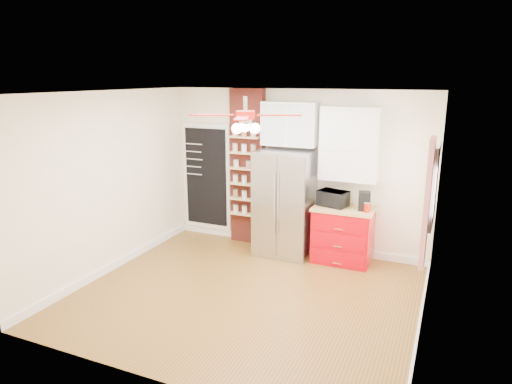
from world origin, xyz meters
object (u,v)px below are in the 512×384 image
at_px(coffee_maker, 364,201).
at_px(toaster_oven, 333,198).
at_px(red_cabinet, 343,234).
at_px(ceiling_fan, 245,115).
at_px(canister_left, 367,208).
at_px(fridge, 285,203).
at_px(pantry_jar_oats, 236,164).

bearing_deg(coffee_maker, toaster_oven, 164.00).
bearing_deg(red_cabinet, coffee_maker, -5.32).
xyz_separation_m(ceiling_fan, canister_left, (1.29, 1.56, -1.45)).
height_order(ceiling_fan, coffee_maker, ceiling_fan).
distance_m(fridge, canister_left, 1.35).
xyz_separation_m(toaster_oven, pantry_jar_oats, (-1.73, 0.09, 0.41)).
relative_size(coffee_maker, canister_left, 2.08).
bearing_deg(fridge, pantry_jar_oats, 171.27).
height_order(fridge, pantry_jar_oats, fridge).
height_order(canister_left, pantry_jar_oats, pantry_jar_oats).
xyz_separation_m(ceiling_fan, toaster_oven, (0.73, 1.68, -1.40)).
height_order(red_cabinet, pantry_jar_oats, pantry_jar_oats).
bearing_deg(pantry_jar_oats, fridge, -8.73).
xyz_separation_m(fridge, ceiling_fan, (0.05, -1.63, 1.55)).
distance_m(coffee_maker, pantry_jar_oats, 2.27).
height_order(toaster_oven, canister_left, toaster_oven).
height_order(fridge, red_cabinet, fridge).
height_order(coffee_maker, canister_left, coffee_maker).
bearing_deg(red_cabinet, fridge, -177.05).
height_order(fridge, coffee_maker, fridge).
bearing_deg(pantry_jar_oats, ceiling_fan, -60.61).
height_order(ceiling_fan, toaster_oven, ceiling_fan).
distance_m(red_cabinet, toaster_oven, 0.60).
bearing_deg(fridge, red_cabinet, 2.95).
relative_size(ceiling_fan, toaster_oven, 3.11).
bearing_deg(toaster_oven, red_cabinet, 13.86).
bearing_deg(canister_left, coffee_maker, 123.24).
height_order(toaster_oven, pantry_jar_oats, pantry_jar_oats).
relative_size(coffee_maker, pantry_jar_oats, 2.36).
bearing_deg(fridge, toaster_oven, 3.96).
height_order(fridge, canister_left, fridge).
xyz_separation_m(coffee_maker, canister_left, (0.06, -0.09, -0.07)).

